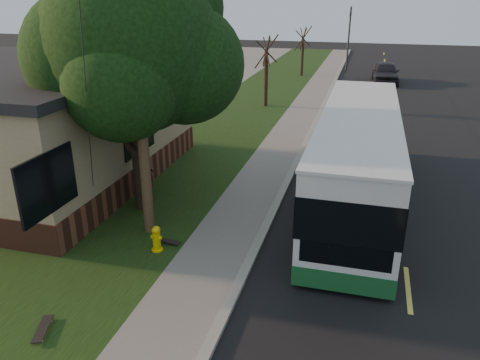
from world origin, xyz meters
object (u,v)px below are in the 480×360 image
utility_pole (137,77)px  skateboard_spare (167,241)px  skateboard_main (43,329)px  transit_bus (357,156)px  skateboarder (147,175)px  traffic_signal (349,35)px  bare_tree_far (302,52)px  distant_car (385,72)px  bare_tree_near (266,72)px  dumpster (37,169)px  fire_hydrant (157,239)px  leafy_tree (135,48)px

utility_pole → skateboard_spare: (0.81, -0.55, -4.51)m
skateboard_main → transit_bus: bearing=55.3°
skateboarder → transit_bus: bearing=-123.9°
skateboard_main → traffic_signal: bearing=83.9°
skateboarder → skateboard_spare: 3.31m
utility_pole → traffic_signal: size_ratio=1.65×
bare_tree_far → distant_car: size_ratio=0.84×
skateboarder → distant_car: 26.79m
bare_tree_near → transit_bus: bare_tree_near is taller
utility_pole → skateboard_main: utility_pole is taller
transit_bus → distant_car: size_ratio=2.39×
traffic_signal → dumpster: bearing=-106.4°
transit_bus → skateboard_spare: size_ratio=14.16×
skateboarder → skateboard_spare: size_ratio=2.24×
bare_tree_far → traffic_signal: traffic_signal is taller
fire_hydrant → traffic_signal: traffic_signal is taller
transit_bus → skateboarder: (-6.78, -1.84, -0.68)m
leafy_tree → bare_tree_far: size_ratio=1.94×
bare_tree_far → skateboarder: bare_tree_far is taller
fire_hydrant → bare_tree_near: 18.10m
skateboarder → distant_car: size_ratio=0.38×
utility_pole → leafy_tree: (-0.87, 1.66, 0.54)m
bare_tree_far → skateboard_spare: bearing=-89.0°
traffic_signal → skateboard_spare: bearing=-95.1°
traffic_signal → transit_bus: traffic_signal is taller
transit_bus → distant_car: bearing=86.8°
leafy_tree → dumpster: bearing=175.8°
transit_bus → utility_pole: bearing=-145.8°
leafy_tree → skateboard_main: bearing=-84.1°
skateboard_spare → dumpster: dumpster is taller
traffic_signal → utility_pole: bearing=-96.6°
bare_tree_near → skateboarder: (-0.82, -14.93, -1.17)m
fire_hydrant → traffic_signal: 34.25m
fire_hydrant → bare_tree_far: bare_tree_far is taller
skateboard_spare → transit_bus: bearing=42.1°
leafy_tree → bare_tree_near: leafy_tree is taller
skateboard_spare → dumpster: (-6.11, 2.53, 0.65)m
transit_bus → skateboard_spare: 6.85m
leafy_tree → skateboarder: (-0.15, 0.43, -4.19)m
leafy_tree → traffic_signal: leafy_tree is taller
skateboard_spare → distant_car: (6.29, 28.16, 0.69)m
bare_tree_far → skateboard_main: size_ratio=4.48×
fire_hydrant → bare_tree_far: size_ratio=0.18×
utility_pole → traffic_signal: bearing=83.4°
distant_car → bare_tree_far: bearing=166.6°
traffic_signal → skateboard_main: traffic_signal is taller
fire_hydrant → bare_tree_far: 30.04m
skateboarder → distant_car: (8.11, 25.53, -0.16)m
skateboarder → dumpster: (-4.29, -0.10, -0.20)m
skateboarder → utility_pole: bearing=157.0°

